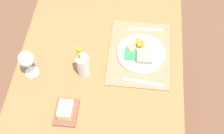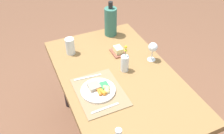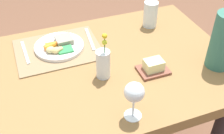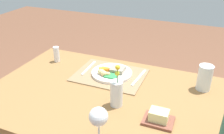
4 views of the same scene
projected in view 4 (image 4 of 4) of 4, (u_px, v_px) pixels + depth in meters
The scene contains 10 objects.
dining_table at pixel (113, 110), 1.28m from camera, with size 1.31×0.81×0.75m.
placemat at pixel (110, 75), 1.42m from camera, with size 0.40×0.30×0.01m, color #8D7250.
dinner_plate at pixel (111, 72), 1.42m from camera, with size 0.24×0.24×0.04m.
fork at pixel (139, 77), 1.38m from camera, with size 0.01×0.20×0.01m, color silver.
knife at pixel (89, 68), 1.49m from camera, with size 0.01×0.19×0.01m, color silver.
salt_shaker at pixel (57, 54), 1.57m from camera, with size 0.04×0.04×0.10m, color white.
water_tumbler at pixel (204, 79), 1.26m from camera, with size 0.07×0.07×0.14m.
wine_glass at pixel (99, 118), 0.90m from camera, with size 0.07×0.07×0.16m.
butter_dish at pixel (159, 117), 1.04m from camera, with size 0.13×0.10×0.06m.
flower_vase at pixel (116, 93), 1.13m from camera, with size 0.06×0.06×0.22m.
Camera 4 is at (-0.39, 0.96, 1.44)m, focal length 39.21 mm.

